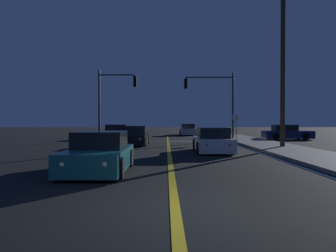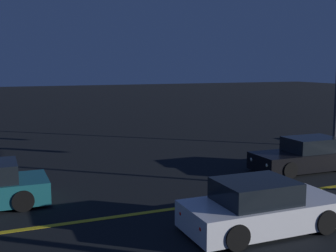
# 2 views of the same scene
# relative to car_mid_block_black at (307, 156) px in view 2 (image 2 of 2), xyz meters

# --- Properties ---
(lane_line_center) EXTENTS (0.20, 38.17, 0.01)m
(lane_line_center) POSITION_rel_car_mid_block_black_xyz_m (2.33, -5.88, -0.58)
(lane_line_center) COLOR gold
(lane_line_center) RESTS_ON ground
(car_mid_block_black) EXTENTS (1.88, 4.57, 1.34)m
(car_mid_block_black) POSITION_rel_car_mid_block_black_xyz_m (0.00, 0.00, 0.00)
(car_mid_block_black) COLOR black
(car_mid_block_black) RESTS_ON ground
(car_far_approaching_white) EXTENTS (1.94, 4.26, 1.34)m
(car_far_approaching_white) POSITION_rel_car_mid_block_black_xyz_m (4.68, -5.48, -0.00)
(car_far_approaching_white) COLOR silver
(car_far_approaching_white) RESTS_ON ground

